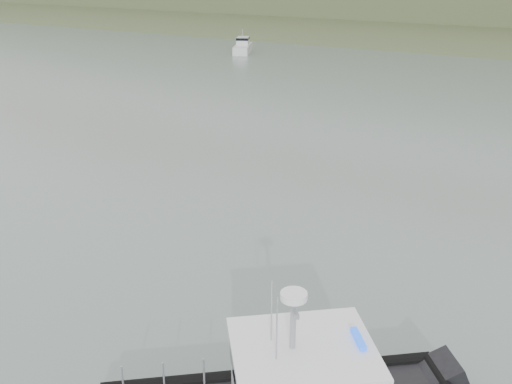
# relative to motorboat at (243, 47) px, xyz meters

# --- Properties ---
(ground) EXTENTS (400.00, 400.00, 0.00)m
(ground) POSITION_rel_motorboat_xyz_m (32.35, -59.50, -0.84)
(ground) COLOR slate
(ground) RESTS_ON ground
(motorboat) EXTENTS (4.32, 6.42, 3.37)m
(motorboat) POSITION_rel_motorboat_xyz_m (0.00, 0.00, 0.00)
(motorboat) COLOR silver
(motorboat) RESTS_ON ground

